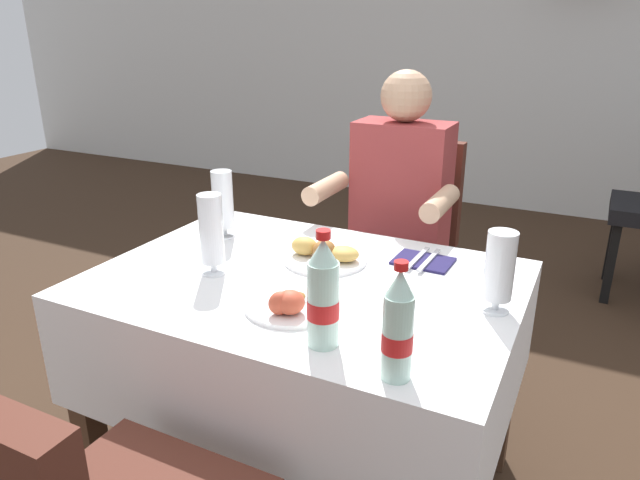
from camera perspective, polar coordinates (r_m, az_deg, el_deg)
back_wall at (r=4.84m, az=20.96°, el=20.47°), size 11.00×0.12×3.02m
main_dining_table at (r=1.72m, az=-1.51°, el=-8.86°), size 1.18×0.85×0.74m
chair_far_diner_seat at (r=2.41m, az=7.66°, el=-0.51°), size 0.44×0.50×0.97m
seated_diner_far at (r=2.25m, az=7.45°, el=2.24°), size 0.50×0.46×1.26m
plate_near_camera at (r=1.45m, az=-2.99°, el=-6.30°), size 0.24×0.24×0.07m
plate_far_diner at (r=1.74m, az=0.46°, el=-1.40°), size 0.25×0.25×0.07m
beer_glass_left at (r=1.94m, az=-9.57°, el=3.55°), size 0.07×0.07×0.23m
beer_glass_middle at (r=1.65m, az=-10.67°, el=0.48°), size 0.07×0.07×0.24m
beer_glass_right at (r=1.47m, az=17.31°, el=-2.80°), size 0.07×0.07×0.21m
cola_bottle_primary at (r=1.16m, az=7.70°, el=-8.67°), size 0.06×0.06×0.25m
cola_bottle_secondary at (r=1.26m, az=0.31°, el=-5.59°), size 0.07×0.07×0.27m
napkin_cutlery_set at (r=1.77m, az=10.16°, el=-2.03°), size 0.17×0.19×0.01m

